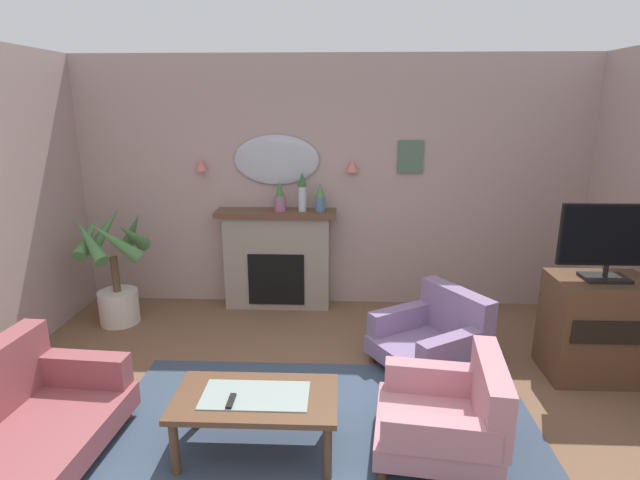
{
  "coord_description": "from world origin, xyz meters",
  "views": [
    {
      "loc": [
        0.11,
        -2.74,
        2.34
      ],
      "look_at": [
        -0.07,
        1.74,
        1.1
      ],
      "focal_mm": 28.09,
      "sensor_mm": 36.0,
      "label": 1
    }
  ],
  "objects_px": {
    "mantel_vase_left": "(320,198)",
    "tv_cabinet": "(595,328)",
    "wall_mirror": "(277,160)",
    "wall_sconce_left": "(201,165)",
    "tv_remote": "(231,401)",
    "coffee_table": "(256,403)",
    "tv_flatscreen": "(611,240)",
    "armchair_in_corner": "(434,336)",
    "mantel_vase_centre": "(280,198)",
    "wall_sconce_right": "(352,165)",
    "armchair_beside_couch": "(450,414)",
    "fireplace": "(277,260)",
    "potted_plant_corner_palm": "(114,267)",
    "framed_picture": "(410,157)",
    "mantel_vase_right": "(302,191)"
  },
  "relations": [
    {
      "from": "framed_picture",
      "to": "tv_cabinet",
      "type": "height_order",
      "value": "framed_picture"
    },
    {
      "from": "mantel_vase_right",
      "to": "potted_plant_corner_palm",
      "type": "xyz_separation_m",
      "value": [
        -1.98,
        -0.5,
        -0.75
      ]
    },
    {
      "from": "tv_cabinet",
      "to": "coffee_table",
      "type": "bearing_deg",
      "value": -157.69
    },
    {
      "from": "armchair_in_corner",
      "to": "tv_flatscreen",
      "type": "xyz_separation_m",
      "value": [
        1.37,
        -0.1,
        0.94
      ]
    },
    {
      "from": "wall_sconce_left",
      "to": "coffee_table",
      "type": "bearing_deg",
      "value": -69.1
    },
    {
      "from": "armchair_beside_couch",
      "to": "potted_plant_corner_palm",
      "type": "xyz_separation_m",
      "value": [
        -3.16,
        1.99,
        0.34
      ]
    },
    {
      "from": "mantel_vase_right",
      "to": "coffee_table",
      "type": "bearing_deg",
      "value": -93.0
    },
    {
      "from": "framed_picture",
      "to": "mantel_vase_left",
      "type": "bearing_deg",
      "value": -169.8
    },
    {
      "from": "wall_mirror",
      "to": "coffee_table",
      "type": "xyz_separation_m",
      "value": [
        0.17,
        -2.71,
        -1.33
      ]
    },
    {
      "from": "fireplace",
      "to": "wall_sconce_left",
      "type": "distance_m",
      "value": 1.38
    },
    {
      "from": "mantel_vase_left",
      "to": "tv_remote",
      "type": "xyz_separation_m",
      "value": [
        -0.48,
        -2.63,
        -0.86
      ]
    },
    {
      "from": "mantel_vase_left",
      "to": "tv_cabinet",
      "type": "relative_size",
      "value": 0.36
    },
    {
      "from": "mantel_vase_left",
      "to": "framed_picture",
      "type": "xyz_separation_m",
      "value": [
        1.0,
        0.18,
        0.44
      ]
    },
    {
      "from": "wall_mirror",
      "to": "tv_remote",
      "type": "xyz_separation_m",
      "value": [
        0.02,
        -2.8,
        -1.26
      ]
    },
    {
      "from": "armchair_beside_couch",
      "to": "tv_cabinet",
      "type": "relative_size",
      "value": 1.02
    },
    {
      "from": "tv_remote",
      "to": "tv_cabinet",
      "type": "bearing_deg",
      "value": 22.8
    },
    {
      "from": "armchair_in_corner",
      "to": "tv_flatscreen",
      "type": "bearing_deg",
      "value": -4.12
    },
    {
      "from": "fireplace",
      "to": "potted_plant_corner_palm",
      "type": "height_order",
      "value": "potted_plant_corner_palm"
    },
    {
      "from": "wall_mirror",
      "to": "wall_sconce_left",
      "type": "height_order",
      "value": "wall_mirror"
    },
    {
      "from": "fireplace",
      "to": "tv_remote",
      "type": "distance_m",
      "value": 2.66
    },
    {
      "from": "wall_sconce_right",
      "to": "framed_picture",
      "type": "xyz_separation_m",
      "value": [
        0.65,
        0.06,
        0.09
      ]
    },
    {
      "from": "wall_mirror",
      "to": "wall_sconce_left",
      "type": "distance_m",
      "value": 0.85
    },
    {
      "from": "framed_picture",
      "to": "tv_remote",
      "type": "relative_size",
      "value": 2.25
    },
    {
      "from": "mantel_vase_centre",
      "to": "coffee_table",
      "type": "bearing_deg",
      "value": -87.37
    },
    {
      "from": "mantel_vase_left",
      "to": "potted_plant_corner_palm",
      "type": "distance_m",
      "value": 2.34
    },
    {
      "from": "coffee_table",
      "to": "armchair_beside_couch",
      "type": "bearing_deg",
      "value": 2.05
    },
    {
      "from": "mantel_vase_centre",
      "to": "wall_sconce_left",
      "type": "relative_size",
      "value": 2.35
    },
    {
      "from": "wall_sconce_right",
      "to": "coffee_table",
      "type": "bearing_deg",
      "value": -104.39
    },
    {
      "from": "mantel_vase_left",
      "to": "armchair_beside_couch",
      "type": "height_order",
      "value": "mantel_vase_left"
    },
    {
      "from": "tv_cabinet",
      "to": "tv_flatscreen",
      "type": "distance_m",
      "value": 0.8
    },
    {
      "from": "tv_remote",
      "to": "tv_flatscreen",
      "type": "relative_size",
      "value": 0.19
    },
    {
      "from": "mantel_vase_centre",
      "to": "armchair_beside_couch",
      "type": "distance_m",
      "value": 3.04
    },
    {
      "from": "mantel_vase_right",
      "to": "tv_remote",
      "type": "relative_size",
      "value": 2.74
    },
    {
      "from": "coffee_table",
      "to": "mantel_vase_centre",
      "type": "bearing_deg",
      "value": 92.63
    },
    {
      "from": "wall_sconce_right",
      "to": "tv_flatscreen",
      "type": "xyz_separation_m",
      "value": [
        2.1,
        -1.54,
        -0.41
      ]
    },
    {
      "from": "mantel_vase_left",
      "to": "wall_sconce_left",
      "type": "bearing_deg",
      "value": 174.92
    },
    {
      "from": "framed_picture",
      "to": "armchair_in_corner",
      "type": "distance_m",
      "value": 2.09
    },
    {
      "from": "tv_flatscreen",
      "to": "mantel_vase_centre",
      "type": "bearing_deg",
      "value": 153.88
    },
    {
      "from": "wall_sconce_right",
      "to": "potted_plant_corner_palm",
      "type": "relative_size",
      "value": 0.11
    },
    {
      "from": "mantel_vase_left",
      "to": "tv_remote",
      "type": "relative_size",
      "value": 2.03
    },
    {
      "from": "fireplace",
      "to": "wall_sconce_right",
      "type": "height_order",
      "value": "wall_sconce_right"
    },
    {
      "from": "coffee_table",
      "to": "tv_flatscreen",
      "type": "distance_m",
      "value": 3.12
    },
    {
      "from": "tv_remote",
      "to": "armchair_beside_couch",
      "type": "relative_size",
      "value": 0.17
    },
    {
      "from": "wall_mirror",
      "to": "framed_picture",
      "type": "distance_m",
      "value": 1.5
    },
    {
      "from": "mantel_vase_centre",
      "to": "wall_sconce_right",
      "type": "distance_m",
      "value": 0.88
    },
    {
      "from": "coffee_table",
      "to": "tv_remote",
      "type": "distance_m",
      "value": 0.18
    },
    {
      "from": "wall_sconce_right",
      "to": "tv_flatscreen",
      "type": "bearing_deg",
      "value": -36.29
    },
    {
      "from": "coffee_table",
      "to": "wall_mirror",
      "type": "bearing_deg",
      "value": 93.52
    },
    {
      "from": "coffee_table",
      "to": "armchair_in_corner",
      "type": "xyz_separation_m",
      "value": [
        1.42,
        1.22,
        -0.08
      ]
    },
    {
      "from": "armchair_in_corner",
      "to": "tv_flatscreen",
      "type": "height_order",
      "value": "tv_flatscreen"
    }
  ]
}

